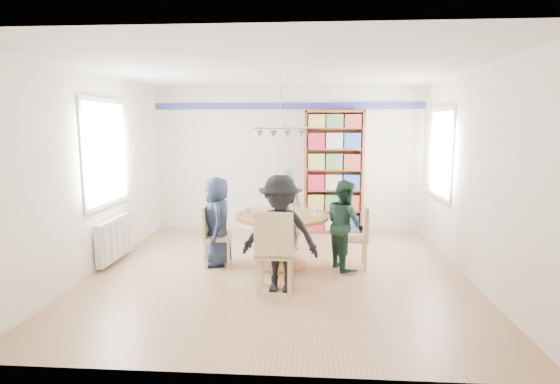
# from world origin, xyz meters

# --- Properties ---
(ground) EXTENTS (5.00, 5.00, 0.00)m
(ground) POSITION_xyz_m (0.00, 0.00, 0.00)
(ground) COLOR tan
(room_shell) EXTENTS (5.00, 5.00, 5.00)m
(room_shell) POSITION_xyz_m (-0.26, 0.87, 1.65)
(room_shell) COLOR white
(room_shell) RESTS_ON ground
(radiator) EXTENTS (0.12, 1.00, 0.60)m
(radiator) POSITION_xyz_m (-2.42, 0.30, 0.35)
(radiator) COLOR silver
(radiator) RESTS_ON ground
(dining_table) EXTENTS (1.30, 1.30, 0.75)m
(dining_table) POSITION_xyz_m (0.04, 0.26, 0.56)
(dining_table) COLOR #915D2F
(dining_table) RESTS_ON ground
(chair_left) EXTENTS (0.42, 0.42, 0.87)m
(chair_left) POSITION_xyz_m (-0.94, 0.24, 0.48)
(chair_left) COLOR #D4B982
(chair_left) RESTS_ON ground
(chair_right) EXTENTS (0.41, 0.41, 0.88)m
(chair_right) POSITION_xyz_m (1.11, 0.29, 0.49)
(chair_right) COLOR #D4B982
(chair_right) RESTS_ON ground
(chair_far) EXTENTS (0.38, 0.38, 0.84)m
(chair_far) POSITION_xyz_m (0.09, 1.33, 0.46)
(chair_far) COLOR #D4B982
(chair_far) RESTS_ON ground
(chair_near) EXTENTS (0.46, 0.46, 1.01)m
(chair_near) POSITION_xyz_m (0.02, -0.79, 0.56)
(chair_near) COLOR #D4B982
(chair_near) RESTS_ON ground
(person_left) EXTENTS (0.56, 0.71, 1.27)m
(person_left) POSITION_xyz_m (-0.89, 0.29, 0.64)
(person_left) COLOR #1A253A
(person_left) RESTS_ON ground
(person_right) EXTENTS (0.66, 0.74, 1.25)m
(person_right) POSITION_xyz_m (0.91, 0.25, 0.62)
(person_right) COLOR #172F24
(person_right) RESTS_ON ground
(person_far) EXTENTS (0.50, 0.34, 1.32)m
(person_far) POSITION_xyz_m (0.08, 1.15, 0.66)
(person_far) COLOR gray
(person_far) RESTS_ON ground
(person_near) EXTENTS (0.97, 0.63, 1.41)m
(person_near) POSITION_xyz_m (0.08, -0.67, 0.71)
(person_near) COLOR black
(person_near) RESTS_ON ground
(bookshelf) EXTENTS (1.08, 0.32, 2.26)m
(bookshelf) POSITION_xyz_m (0.86, 2.34, 1.11)
(bookshelf) COLOR maroon
(bookshelf) RESTS_ON ground
(tableware) EXTENTS (1.13, 1.13, 0.30)m
(tableware) POSITION_xyz_m (0.02, 0.29, 0.81)
(tableware) COLOR white
(tableware) RESTS_ON dining_table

